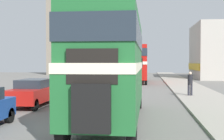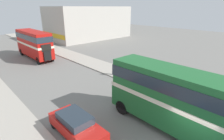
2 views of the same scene
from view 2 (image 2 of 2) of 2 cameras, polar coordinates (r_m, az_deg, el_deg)
sidewalk_right at (r=17.52m, az=32.23°, el=-10.69°), size 3.50×120.00×0.12m
double_decker_bus at (r=12.12m, az=20.74°, el=-8.33°), size 2.41×10.02×4.37m
bus_distant at (r=31.45m, az=-24.17°, el=8.24°), size 2.43×9.59×4.46m
car_parked_mid at (r=12.18m, az=-11.55°, el=-17.29°), size 1.75×4.51×1.54m
pedestrian_walking at (r=21.38m, az=2.27°, el=0.82°), size 0.35×0.35×1.72m
shop_building_block at (r=49.30m, az=-7.54°, el=15.11°), size 21.20×11.44×8.22m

